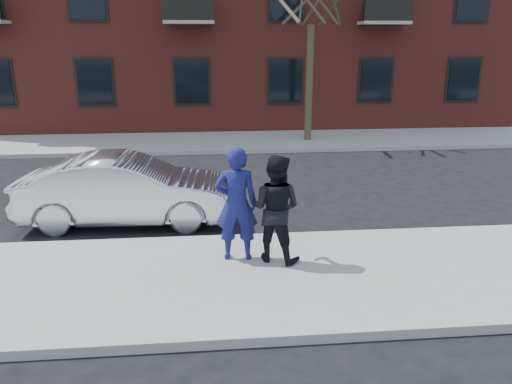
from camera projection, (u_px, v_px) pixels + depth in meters
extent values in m
plane|color=black|center=(169.00, 281.00, 8.34)|extent=(100.00, 100.00, 0.00)
cube|color=gray|center=(167.00, 284.00, 8.08)|extent=(50.00, 3.50, 0.15)
cube|color=#999691|center=(174.00, 241.00, 9.79)|extent=(50.00, 0.10, 0.15)
cube|color=gray|center=(190.00, 142.00, 19.01)|extent=(50.00, 3.50, 0.15)
cube|color=#999691|center=(188.00, 153.00, 17.30)|extent=(50.00, 0.10, 0.15)
cube|color=black|center=(285.00, 81.00, 20.34)|extent=(1.30, 0.06, 1.70)
cube|color=black|center=(464.00, 80.00, 21.03)|extent=(1.30, 0.06, 1.70)
cylinder|color=#382A21|center=(309.00, 84.00, 18.54)|extent=(0.26, 0.26, 4.20)
imported|color=silver|center=(127.00, 190.00, 10.76)|extent=(4.59, 1.73, 1.50)
imported|color=navy|center=(236.00, 204.00, 8.58)|extent=(0.76, 0.52, 2.02)
cube|color=black|center=(233.00, 184.00, 8.70)|extent=(0.08, 0.13, 0.08)
imported|color=black|center=(275.00, 208.00, 8.56)|extent=(1.15, 1.07, 1.89)
cube|color=black|center=(271.00, 194.00, 8.72)|extent=(0.11, 0.15, 0.06)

